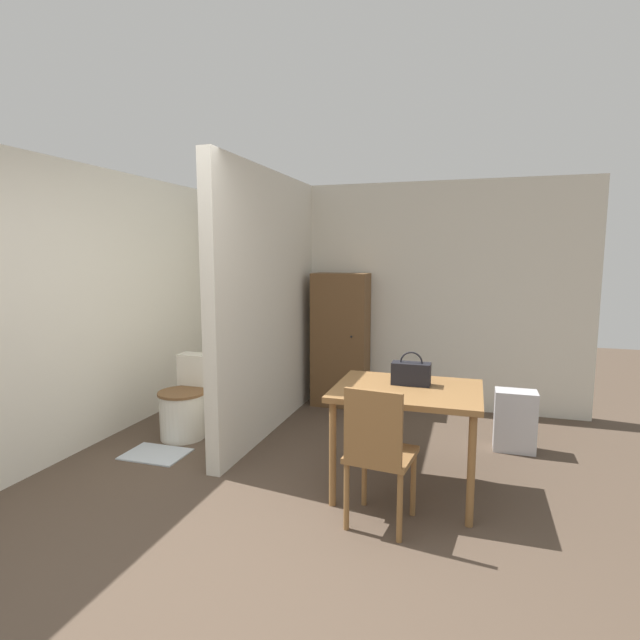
{
  "coord_description": "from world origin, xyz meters",
  "views": [
    {
      "loc": [
        1.27,
        -2.15,
        1.73
      ],
      "look_at": [
        0.06,
        1.77,
        1.18
      ],
      "focal_mm": 28.0,
      "sensor_mm": 36.0,
      "label": 1
    }
  ],
  "objects_px": {
    "dining_table": "(407,400)",
    "handbag": "(411,373)",
    "wooden_chair": "(378,451)",
    "space_heater": "(515,421)",
    "toilet": "(186,405)",
    "wooden_cabinet": "(341,340)"
  },
  "relations": [
    {
      "from": "handbag",
      "to": "space_heater",
      "type": "distance_m",
      "value": 1.39
    },
    {
      "from": "dining_table",
      "to": "wooden_chair",
      "type": "distance_m",
      "value": 0.58
    },
    {
      "from": "wooden_chair",
      "to": "wooden_cabinet",
      "type": "distance_m",
      "value": 2.62
    },
    {
      "from": "wooden_chair",
      "to": "toilet",
      "type": "relative_size",
      "value": 1.23
    },
    {
      "from": "space_heater",
      "to": "toilet",
      "type": "bearing_deg",
      "value": -169.6
    },
    {
      "from": "dining_table",
      "to": "wooden_cabinet",
      "type": "xyz_separation_m",
      "value": [
        -1.0,
        1.91,
        0.07
      ]
    },
    {
      "from": "toilet",
      "to": "space_heater",
      "type": "bearing_deg",
      "value": 10.4
    },
    {
      "from": "handbag",
      "to": "wooden_cabinet",
      "type": "bearing_deg",
      "value": 119.12
    },
    {
      "from": "wooden_cabinet",
      "to": "wooden_chair",
      "type": "bearing_deg",
      "value": -69.94
    },
    {
      "from": "dining_table",
      "to": "handbag",
      "type": "bearing_deg",
      "value": 83.19
    },
    {
      "from": "wooden_chair",
      "to": "handbag",
      "type": "distance_m",
      "value": 0.74
    },
    {
      "from": "wooden_chair",
      "to": "toilet",
      "type": "bearing_deg",
      "value": 159.48
    },
    {
      "from": "toilet",
      "to": "space_heater",
      "type": "distance_m",
      "value": 3.02
    },
    {
      "from": "handbag",
      "to": "wooden_cabinet",
      "type": "xyz_separation_m",
      "value": [
        -1.01,
        1.82,
        -0.11
      ]
    },
    {
      "from": "handbag",
      "to": "space_heater",
      "type": "bearing_deg",
      "value": 50.31
    },
    {
      "from": "wooden_chair",
      "to": "handbag",
      "type": "relative_size",
      "value": 3.33
    },
    {
      "from": "toilet",
      "to": "wooden_cabinet",
      "type": "height_order",
      "value": "wooden_cabinet"
    },
    {
      "from": "wooden_cabinet",
      "to": "dining_table",
      "type": "bearing_deg",
      "value": -62.42
    },
    {
      "from": "wooden_chair",
      "to": "wooden_cabinet",
      "type": "xyz_separation_m",
      "value": [
        -0.89,
        2.45,
        0.25
      ]
    },
    {
      "from": "dining_table",
      "to": "wooden_chair",
      "type": "xyz_separation_m",
      "value": [
        -0.11,
        -0.54,
        -0.18
      ]
    },
    {
      "from": "dining_table",
      "to": "wooden_cabinet",
      "type": "height_order",
      "value": "wooden_cabinet"
    },
    {
      "from": "wooden_chair",
      "to": "handbag",
      "type": "height_order",
      "value": "handbag"
    }
  ]
}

